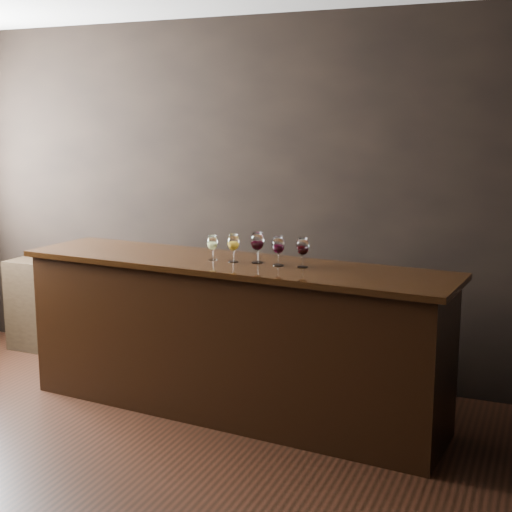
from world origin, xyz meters
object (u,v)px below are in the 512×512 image
at_px(bar_counter, 231,340).
at_px(glass_red_b, 278,246).
at_px(glass_white, 212,243).
at_px(back_bar_shelf, 124,314).
at_px(glass_red_a, 257,242).
at_px(glass_red_c, 303,247).
at_px(glass_amber, 233,243).

distance_m(bar_counter, glass_red_b, 0.77).
height_order(bar_counter, glass_white, glass_white).
xyz_separation_m(back_bar_shelf, glass_red_a, (1.50, -0.64, 0.81)).
height_order(bar_counter, glass_red_b, glass_red_b).
xyz_separation_m(back_bar_shelf, glass_red_c, (1.83, -0.67, 0.81)).
distance_m(bar_counter, glass_red_c, 0.86).
distance_m(glass_red_a, glass_red_c, 0.33).
relative_size(back_bar_shelf, glass_red_a, 10.71).
xyz_separation_m(glass_white, glass_red_b, (0.48, -0.01, 0.02)).
relative_size(bar_counter, glass_amber, 15.48).
bearing_deg(back_bar_shelf, glass_amber, -26.90).
bearing_deg(glass_red_c, glass_white, -179.92).
distance_m(glass_amber, glass_red_b, 0.32).
distance_m(glass_white, glass_red_a, 0.32).
bearing_deg(back_bar_shelf, glass_red_a, -23.24).
distance_m(back_bar_shelf, glass_red_c, 2.11).
bearing_deg(bar_counter, back_bar_shelf, 157.62).
relative_size(glass_amber, glass_red_a, 0.92).
bearing_deg(glass_red_c, glass_amber, -178.86).
bearing_deg(glass_red_a, glass_amber, -167.45).
relative_size(glass_white, glass_red_b, 0.88).
xyz_separation_m(back_bar_shelf, glass_red_b, (1.66, -0.68, 0.81)).
distance_m(back_bar_shelf, glass_red_b, 1.97).
bearing_deg(glass_red_a, glass_white, -175.22).
bearing_deg(glass_amber, glass_red_c, 1.14).
xyz_separation_m(glass_white, glass_red_c, (0.65, 0.00, 0.02)).
bearing_deg(glass_red_c, glass_red_a, 175.49).
bearing_deg(back_bar_shelf, glass_white, -29.65).
height_order(back_bar_shelf, glass_white, glass_white).
xyz_separation_m(glass_red_a, glass_red_c, (0.33, -0.03, -0.01)).
distance_m(glass_amber, glass_red_c, 0.49).
bearing_deg(glass_white, glass_red_b, -0.97).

